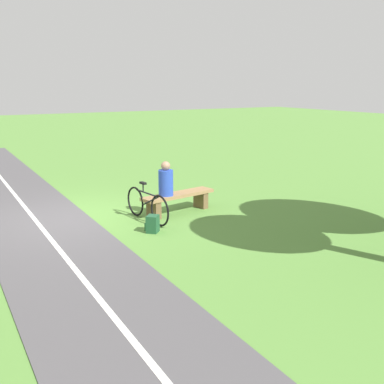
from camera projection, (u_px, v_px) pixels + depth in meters
ground_plane at (71, 219)px, 11.12m from camera, size 80.00×80.00×0.00m
paved_path at (90, 288)px, 7.33m from camera, size 3.05×36.04×0.02m
path_centre_line at (90, 287)px, 7.33m from camera, size 0.68×32.00×0.00m
bench at (178, 199)px, 11.58m from camera, size 2.03×0.79×0.49m
person_seated at (166, 181)px, 11.23m from camera, size 0.41×0.41×0.83m
bicycle at (147, 205)px, 10.88m from camera, size 0.26×1.77×0.89m
backpack at (152, 224)px, 10.07m from camera, size 0.35×0.35×0.37m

